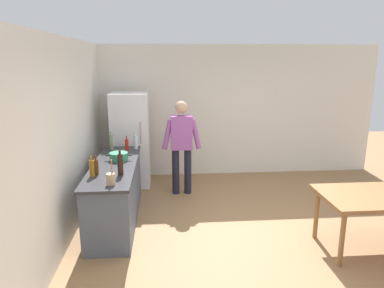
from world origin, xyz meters
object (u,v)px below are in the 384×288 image
(utensil_jar, at_px, (111,178))
(bottle_water_clear, at_px, (136,142))
(refrigerator, at_px, (131,140))
(bottle_beer_brown, at_px, (96,167))
(person, at_px, (182,142))
(bottle_vinegar_tall, at_px, (111,142))
(bottle_oil_amber, at_px, (92,168))
(dining_table, at_px, (377,200))
(bottle_sauce_red, at_px, (127,144))
(bottle_wine_dark, at_px, (120,164))
(cooking_pot, at_px, (119,156))

(utensil_jar, relative_size, bottle_water_clear, 1.07)
(refrigerator, height_order, bottle_beer_brown, refrigerator)
(person, distance_m, utensil_jar, 2.15)
(person, bearing_deg, bottle_water_clear, -168.44)
(bottle_vinegar_tall, relative_size, bottle_oil_amber, 1.14)
(refrigerator, xyz_separation_m, dining_table, (3.30, -2.70, -0.23))
(utensil_jar, xyz_separation_m, bottle_beer_brown, (-0.25, 0.42, 0.03))
(bottle_sauce_red, xyz_separation_m, bottle_beer_brown, (-0.28, -1.29, 0.01))
(dining_table, height_order, bottle_oil_amber, bottle_oil_amber)
(dining_table, distance_m, bottle_beer_brown, 3.64)
(bottle_sauce_red, relative_size, bottle_water_clear, 0.80)
(dining_table, height_order, bottle_sauce_red, bottle_sauce_red)
(bottle_sauce_red, height_order, bottle_oil_amber, bottle_oil_amber)
(bottle_wine_dark, bearing_deg, bottle_vinegar_tall, 102.72)
(person, relative_size, cooking_pot, 4.25)
(bottle_wine_dark, bearing_deg, dining_table, -10.41)
(cooking_pot, relative_size, bottle_water_clear, 1.33)
(utensil_jar, xyz_separation_m, bottle_wine_dark, (0.07, 0.37, 0.07))
(cooking_pot, distance_m, bottle_water_clear, 0.71)
(person, distance_m, bottle_wine_dark, 1.79)
(bottle_sauce_red, distance_m, bottle_vinegar_tall, 0.26)
(dining_table, distance_m, bottle_oil_amber, 3.67)
(refrigerator, relative_size, person, 1.06)
(utensil_jar, relative_size, bottle_wine_dark, 0.94)
(refrigerator, height_order, bottle_wine_dark, refrigerator)
(bottle_sauce_red, relative_size, bottle_oil_amber, 0.86)
(dining_table, xyz_separation_m, bottle_oil_amber, (-3.61, 0.56, 0.34))
(refrigerator, height_order, bottle_vinegar_tall, refrigerator)
(utensil_jar, distance_m, bottle_sauce_red, 1.71)
(person, bearing_deg, bottle_beer_brown, -129.13)
(dining_table, bearing_deg, bottle_oil_amber, 171.22)
(person, xyz_separation_m, bottle_vinegar_tall, (-1.20, -0.19, 0.06))
(refrigerator, bearing_deg, utensil_jar, -90.46)
(cooking_pot, bearing_deg, bottle_beer_brown, -108.14)
(bottle_water_clear, height_order, bottle_beer_brown, bottle_water_clear)
(bottle_vinegar_tall, bearing_deg, person, 9.16)
(bottle_wine_dark, bearing_deg, person, 59.99)
(person, xyz_separation_m, utensil_jar, (-0.97, -1.92, 0.00))
(refrigerator, xyz_separation_m, bottle_vinegar_tall, (-0.25, -0.75, 0.14))
(bottle_vinegar_tall, bearing_deg, utensil_jar, -82.35)
(refrigerator, distance_m, utensil_jar, 2.47)
(bottle_sauce_red, bearing_deg, bottle_water_clear, 18.50)
(bottle_sauce_red, bearing_deg, cooking_pot, -95.48)
(bottle_beer_brown, bearing_deg, bottle_oil_amber, -115.04)
(bottle_vinegar_tall, relative_size, bottle_wine_dark, 0.94)
(dining_table, bearing_deg, bottle_water_clear, 147.79)
(cooking_pot, bearing_deg, dining_table, -21.25)
(bottle_water_clear, distance_m, bottle_vinegar_tall, 0.40)
(bottle_beer_brown, bearing_deg, bottle_wine_dark, -8.76)
(bottle_oil_amber, bearing_deg, person, 51.54)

